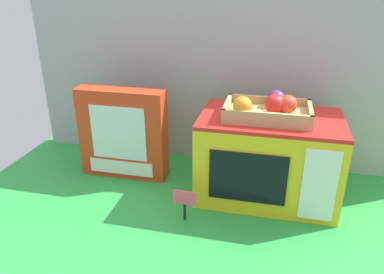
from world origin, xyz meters
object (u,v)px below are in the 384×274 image
at_px(price_sign, 184,201).
at_px(food_groups_crate, 268,110).
at_px(cookie_set_box, 123,133).
at_px(toy_microwave, 268,157).

bearing_deg(price_sign, food_groups_crate, 40.45).
xyz_separation_m(cookie_set_box, price_sign, (0.28, -0.23, -0.10)).
relative_size(toy_microwave, price_sign, 4.38).
bearing_deg(cookie_set_box, toy_microwave, -2.85).
distance_m(food_groups_crate, price_sign, 0.37).
height_order(cookie_set_box, price_sign, cookie_set_box).
height_order(toy_microwave, cookie_set_box, cookie_set_box).
relative_size(toy_microwave, cookie_set_box, 1.35).
bearing_deg(toy_microwave, price_sign, -138.88).
bearing_deg(cookie_set_box, food_groups_crate, -4.58).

